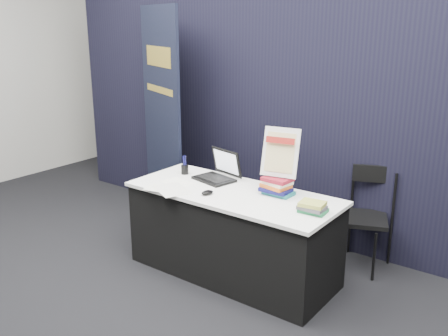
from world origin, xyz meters
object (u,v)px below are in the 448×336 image
Objects in this scene: laptop at (217,172)px; pullup_banner at (162,128)px; display_table at (233,233)px; book_stack_tall at (277,186)px; info_sign at (280,153)px; book_stack_short at (313,207)px; stacking_chair at (365,213)px.

laptop is 1.17m from pullup_banner.
pullup_banner is (-1.38, 0.62, 0.63)m from display_table.
info_sign is (0.00, 0.03, 0.27)m from book_stack_tall.
pullup_banner is (-1.72, 0.43, -0.09)m from info_sign.
book_stack_short is 0.51× the size of info_sign.
info_sign reaches higher than laptop.
stacking_chair is (1.14, 0.64, -0.32)m from laptop.
pullup_banner is at bearing 163.16° from book_stack_short.
pullup_banner reaches higher than book_stack_tall.
info_sign is at bearing 12.10° from laptop.
laptop reaches higher than book_stack_tall.
book_stack_short is at bearing 0.68° from laptop.
display_table is 4.59× the size of laptop.
info_sign is 1.01m from stacking_chair.
book_stack_tall reaches higher than book_stack_short.
book_stack_tall is at bearing 25.01° from display_table.
laptop is at bearing -173.30° from stacking_chair.
laptop is 0.64m from book_stack_tall.
pullup_banner is 2.55× the size of stacking_chair.
pullup_banner is at bearing 170.69° from laptop.
display_table is at bearing 177.69° from book_stack_short.
laptop is 1.09m from book_stack_short.
display_table is at bearing -162.27° from info_sign.
display_table is 4.41× the size of info_sign.
info_sign is (0.33, 0.19, 0.72)m from display_table.
info_sign is at bearing 9.54° from pullup_banner.
stacking_chair is at bearing 44.94° from display_table.
pullup_banner is at bearing 162.90° from stacking_chair.
pullup_banner is (-1.08, 0.43, 0.19)m from laptop.
stacking_chair is (0.50, 0.68, -0.33)m from book_stack_tall.
book_stack_tall is 0.10× the size of pullup_banner.
pullup_banner reaches higher than display_table.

